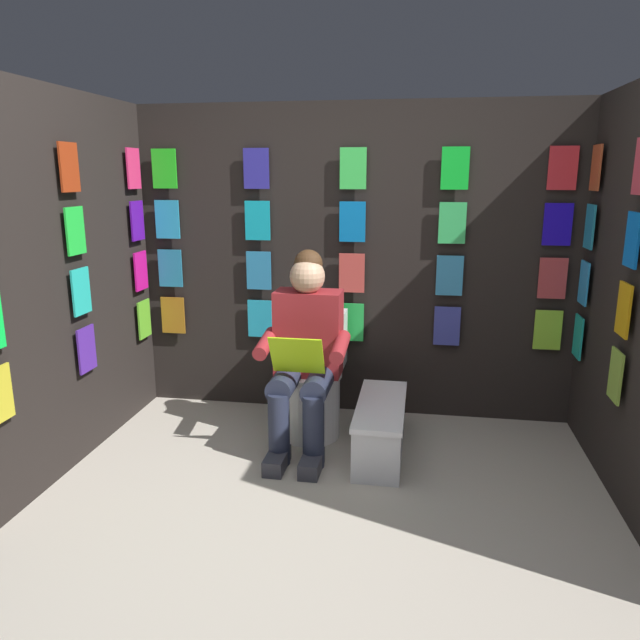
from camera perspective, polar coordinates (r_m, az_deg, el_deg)
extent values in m
plane|color=#B2A899|center=(2.70, -1.91, -23.29)|extent=(30.00, 30.00, 0.00)
cube|color=black|center=(4.07, 3.19, 5.45)|extent=(3.03, 0.10, 2.08)
cube|color=#A66719|center=(4.38, -13.83, 0.44)|extent=(0.17, 0.01, 0.26)
cube|color=#1FA0C4|center=(4.18, -5.75, 0.13)|extent=(0.17, 0.01, 0.26)
cube|color=green|center=(4.06, 2.98, -0.22)|extent=(0.17, 0.01, 0.26)
cube|color=#363E9E|center=(4.04, 12.01, -0.57)|extent=(0.17, 0.01, 0.26)
cube|color=#95D531|center=(4.13, 20.89, -0.90)|extent=(0.17, 0.01, 0.26)
cube|color=teal|center=(4.32, -14.09, 4.81)|extent=(0.17, 0.01, 0.26)
cube|color=teal|center=(4.11, -5.86, 4.71)|extent=(0.17, 0.01, 0.26)
cube|color=#CE4841|center=(3.99, 3.04, 4.50)|extent=(0.17, 0.01, 0.26)
cube|color=#348EC4|center=(3.98, 12.25, 4.16)|extent=(0.17, 0.01, 0.26)
cube|color=#B83A3E|center=(4.06, 21.30, 3.73)|extent=(0.17, 0.01, 0.26)
cube|color=#269AC5|center=(4.28, -14.35, 9.27)|extent=(0.17, 0.01, 0.26)
cube|color=#11A4BC|center=(4.07, -5.98, 9.41)|extent=(0.17, 0.01, 0.26)
cube|color=#0B70C4|center=(3.95, 3.11, 9.34)|extent=(0.17, 0.01, 0.26)
cube|color=#34BD5D|center=(3.94, 12.50, 9.02)|extent=(0.17, 0.01, 0.26)
cube|color=#1B0BBF|center=(4.02, 21.72, 8.47)|extent=(0.17, 0.01, 0.26)
cube|color=#21C91E|center=(4.27, -14.63, 13.79)|extent=(0.17, 0.01, 0.26)
cube|color=#2D2896|center=(4.06, -6.10, 14.17)|extent=(0.17, 0.01, 0.26)
cube|color=#3BD852|center=(3.94, 3.17, 14.24)|extent=(0.17, 0.01, 0.26)
cube|color=#11CB2D|center=(3.92, 12.76, 13.93)|extent=(0.17, 0.01, 0.26)
cube|color=red|center=(4.01, 22.15, 13.27)|extent=(0.17, 0.01, 0.26)
cube|color=#1AA79E|center=(4.03, 23.38, -1.48)|extent=(0.01, 0.17, 0.26)
cube|color=#86AE3B|center=(3.34, 26.35, -4.78)|extent=(0.01, 0.17, 0.26)
cube|color=#2892DB|center=(3.96, 23.85, 3.25)|extent=(0.01, 0.17, 0.26)
cube|color=orange|center=(3.25, 26.98, 0.89)|extent=(0.01, 0.17, 0.26)
cube|color=teal|center=(3.92, 24.33, 8.11)|extent=(0.01, 0.17, 0.26)
cube|color=blue|center=(3.21, 27.63, 6.78)|extent=(0.01, 0.17, 0.26)
cube|color=#AD4826|center=(3.91, 24.82, 13.04)|extent=(0.01, 0.17, 0.26)
cube|color=black|center=(3.65, -23.04, 3.42)|extent=(0.10, 1.84, 2.08)
cube|color=#4F269A|center=(3.69, -21.36, -2.61)|extent=(0.01, 0.17, 0.26)
cube|color=#5DB92A|center=(4.32, -16.41, 0.09)|extent=(0.01, 0.17, 0.26)
cube|color=#22BBAC|center=(3.61, -21.82, 2.54)|extent=(0.01, 0.17, 0.26)
cube|color=#CF117E|center=(4.26, -16.72, 4.51)|extent=(0.01, 0.17, 0.26)
cube|color=green|center=(3.57, -22.30, 7.87)|extent=(0.01, 0.17, 0.26)
cube|color=#500F9A|center=(4.22, -17.03, 9.04)|extent=(0.01, 0.17, 0.26)
cube|color=#9B3013|center=(3.56, -22.81, 13.28)|extent=(0.01, 0.17, 0.26)
cube|color=#ED2A6A|center=(4.21, -17.36, 13.62)|extent=(0.01, 0.17, 0.26)
cylinder|color=white|center=(3.82, -0.98, -8.16)|extent=(0.38, 0.38, 0.40)
cylinder|color=white|center=(3.74, -0.99, -5.15)|extent=(0.41, 0.41, 0.02)
cube|color=white|center=(3.94, -0.29, -1.63)|extent=(0.38, 0.18, 0.36)
cylinder|color=white|center=(3.85, -0.52, -1.97)|extent=(0.39, 0.07, 0.39)
cube|color=maroon|center=(3.64, -1.10, -1.24)|extent=(0.40, 0.22, 0.52)
sphere|color=tan|center=(3.53, -1.22, 4.20)|extent=(0.21, 0.21, 0.21)
sphere|color=#472D19|center=(3.55, -1.13, 5.36)|extent=(0.17, 0.17, 0.17)
cylinder|color=#23283D|center=(3.51, -0.10, -6.02)|extent=(0.15, 0.40, 0.15)
cylinder|color=#23283D|center=(3.54, -3.30, -5.82)|extent=(0.15, 0.40, 0.15)
cylinder|color=#23283D|center=(3.43, -0.63, -10.60)|extent=(0.12, 0.12, 0.42)
cylinder|color=#23283D|center=(3.47, -3.94, -10.34)|extent=(0.12, 0.12, 0.42)
cube|color=#33333D|center=(3.45, -0.81, -13.53)|extent=(0.11, 0.26, 0.09)
cube|color=#33333D|center=(3.48, -4.13, -13.24)|extent=(0.11, 0.26, 0.09)
cylinder|color=maroon|center=(3.44, 1.93, -2.59)|extent=(0.09, 0.31, 0.13)
cylinder|color=maroon|center=(3.52, -5.17, -2.23)|extent=(0.09, 0.31, 0.13)
cube|color=#AFE314|center=(3.33, -2.22, -3.42)|extent=(0.30, 0.13, 0.23)
cube|color=silver|center=(3.61, 5.77, -10.48)|extent=(0.27, 0.77, 0.29)
cube|color=white|center=(3.55, 5.84, -8.11)|extent=(0.28, 0.80, 0.03)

